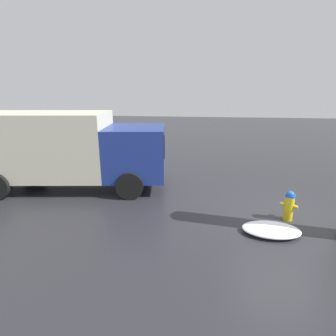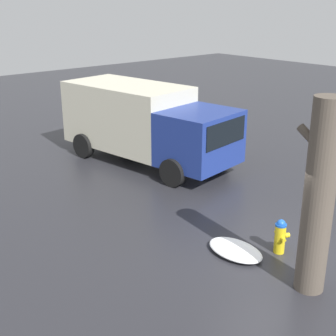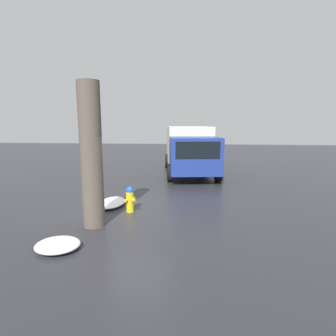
{
  "view_description": "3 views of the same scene",
  "coord_description": "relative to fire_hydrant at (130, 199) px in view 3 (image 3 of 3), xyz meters",
  "views": [
    {
      "loc": [
        2.4,
        6.88,
        3.39
      ],
      "look_at": [
        3.52,
        -1.62,
        0.87
      ],
      "focal_mm": 28.0,
      "sensor_mm": 36.0,
      "label": 1
    },
    {
      "loc": [
        -5.5,
        8.2,
        5.53
      ],
      "look_at": [
        4.14,
        -0.2,
        0.9
      ],
      "focal_mm": 50.0,
      "sensor_mm": 36.0,
      "label": 2
    },
    {
      "loc": [
        -8.01,
        -2.06,
        2.81
      ],
      "look_at": [
        3.99,
        -0.83,
        0.8
      ],
      "focal_mm": 28.0,
      "sensor_mm": 36.0,
      "label": 3
    }
  ],
  "objects": [
    {
      "name": "ground_plane",
      "position": [
        0.0,
        0.0,
        -0.43
      ],
      "size": [
        60.0,
        60.0,
        0.0
      ],
      "primitive_type": "plane",
      "color": "#28282D"
    },
    {
      "name": "fire_hydrant",
      "position": [
        0.0,
        0.0,
        0.0
      ],
      "size": [
        0.44,
        0.37,
        0.84
      ],
      "rotation": [
        0.0,
        0.0,
        4.22
      ],
      "color": "yellow",
      "rests_on": "ground_plane"
    },
    {
      "name": "tree_trunk",
      "position": [
        -1.25,
        0.71,
        1.55
      ],
      "size": [
        0.9,
        0.59,
        3.93
      ],
      "color": "brown",
      "rests_on": "ground_plane"
    },
    {
      "name": "delivery_truck",
      "position": [
        7.15,
        -1.73,
        1.05
      ],
      "size": [
        6.84,
        3.36,
        2.69
      ],
      "rotation": [
        0.0,
        0.0,
        1.71
      ],
      "color": "navy",
      "rests_on": "ground_plane"
    },
    {
      "name": "snow_pile_by_hydrant",
      "position": [
        0.62,
        0.82,
        -0.33
      ],
      "size": [
        1.41,
        0.88,
        0.19
      ],
      "color": "white",
      "rests_on": "ground_plane"
    },
    {
      "name": "snow_pile_curbside",
      "position": [
        -2.73,
        1.0,
        -0.32
      ],
      "size": [
        0.89,
        1.01,
        0.23
      ],
      "color": "white",
      "rests_on": "ground_plane"
    }
  ]
}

